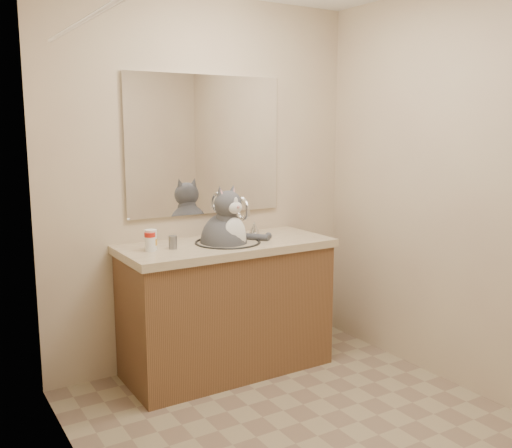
# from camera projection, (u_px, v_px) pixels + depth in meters

# --- Properties ---
(room) EXTENTS (2.22, 2.52, 2.42)m
(room) POSITION_uv_depth(u_px,v_px,m) (322.00, 205.00, 2.73)
(room) COLOR gray
(room) RESTS_ON ground
(vanity) EXTENTS (1.34, 0.59, 1.12)m
(vanity) POSITION_uv_depth(u_px,v_px,m) (227.00, 304.00, 3.66)
(vanity) COLOR brown
(vanity) RESTS_ON ground
(mirror) EXTENTS (1.10, 0.02, 0.90)m
(mirror) POSITION_uv_depth(u_px,v_px,m) (206.00, 145.00, 3.72)
(mirror) COLOR white
(mirror) RESTS_ON room
(shower_curtain) EXTENTS (0.02, 1.30, 1.93)m
(shower_curtain) POSITION_uv_depth(u_px,v_px,m) (100.00, 262.00, 2.30)
(shower_curtain) COLOR beige
(shower_curtain) RESTS_ON ground
(cat) EXTENTS (0.46, 0.37, 0.58)m
(cat) POSITION_uv_depth(u_px,v_px,m) (225.00, 239.00, 3.58)
(cat) COLOR #4D4E53
(cat) RESTS_ON vanity
(pill_bottle_redcap) EXTENTS (0.06, 0.06, 0.11)m
(pill_bottle_redcap) POSITION_uv_depth(u_px,v_px,m) (150.00, 242.00, 3.33)
(pill_bottle_redcap) COLOR white
(pill_bottle_redcap) RESTS_ON vanity
(pill_bottle_orange) EXTENTS (0.08, 0.08, 0.12)m
(pill_bottle_orange) POSITION_uv_depth(u_px,v_px,m) (151.00, 240.00, 3.36)
(pill_bottle_orange) COLOR white
(pill_bottle_orange) RESTS_ON vanity
(grey_canister) EXTENTS (0.06, 0.06, 0.08)m
(grey_canister) POSITION_uv_depth(u_px,v_px,m) (173.00, 242.00, 3.39)
(grey_canister) COLOR slate
(grey_canister) RESTS_ON vanity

